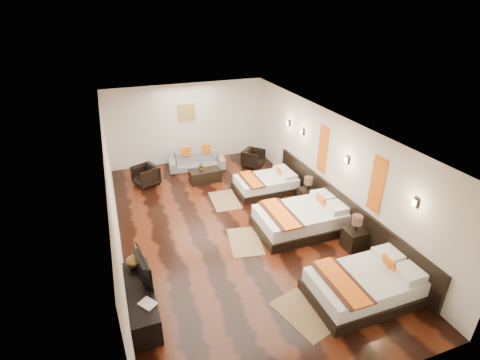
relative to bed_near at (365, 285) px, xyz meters
name	(u,v)px	position (x,y,z in m)	size (l,w,h in m)	color
floor	(231,228)	(-1.70, 3.20, -0.29)	(5.50, 9.50, 0.01)	black
ceiling	(230,124)	(-1.70, 3.20, 2.51)	(5.50, 9.50, 0.01)	white
back_wall	(187,124)	(-1.70, 7.95, 1.11)	(5.50, 0.01, 2.80)	silver
left_wall	(112,199)	(-4.45, 3.20, 1.11)	(0.01, 9.50, 2.80)	silver
right_wall	(329,164)	(1.05, 3.20, 1.11)	(0.01, 9.50, 2.80)	silver
headboard_panel	(340,210)	(1.01, 2.40, 0.16)	(0.08, 6.60, 0.90)	black
bed_near	(365,285)	(0.00, 0.00, 0.00)	(2.19, 1.37, 0.83)	black
bed_mid	(302,219)	(0.00, 2.55, 0.02)	(2.33, 1.46, 0.89)	black
bed_far	(267,183)	(0.00, 4.78, -0.04)	(1.87, 1.17, 0.71)	black
nightstand_a	(354,237)	(0.75, 1.40, 0.03)	(0.46, 0.46, 0.90)	black
nightstand_b	(307,195)	(0.75, 3.62, 0.02)	(0.44, 0.44, 0.86)	black
jute_mat_near	(304,314)	(-1.35, -0.01, -0.28)	(0.75, 1.20, 0.01)	olive
jute_mat_mid	(245,241)	(-1.58, 2.52, -0.28)	(0.75, 1.20, 0.01)	olive
jute_mat_far	(225,200)	(-1.41, 4.64, -0.28)	(0.75, 1.20, 0.01)	olive
tv_console	(142,301)	(-4.20, 1.12, -0.01)	(0.50, 1.80, 0.55)	black
tv	(139,268)	(-4.15, 1.39, 0.53)	(0.92, 0.12, 0.53)	black
book	(143,308)	(-4.20, 0.63, 0.28)	(0.23, 0.30, 0.03)	black
figurine	(135,259)	(-4.20, 1.82, 0.44)	(0.33, 0.33, 0.35)	brown
sofa	(197,161)	(-1.61, 7.12, -0.01)	(1.91, 0.75, 0.56)	slate
armchair_left	(146,176)	(-3.43, 6.47, 0.04)	(0.69, 0.71, 0.64)	black
armchair_right	(253,158)	(0.30, 6.61, 0.03)	(0.67, 0.69, 0.62)	black
coffee_table	(205,176)	(-1.61, 6.07, -0.09)	(1.00, 0.50, 0.40)	black
table_plant	(202,166)	(-1.70, 6.12, 0.25)	(0.24, 0.21, 0.27)	#2B5C1E
orange_panel_a	(377,185)	(1.03, 1.30, 1.41)	(0.04, 0.40, 1.30)	#D86014
orange_panel_b	(323,150)	(1.03, 3.50, 1.41)	(0.04, 0.40, 1.30)	#D86014
sconce_near	(415,203)	(1.01, 0.20, 1.56)	(0.07, 0.12, 0.18)	black
sconce_mid	(347,160)	(1.01, 2.40, 1.56)	(0.07, 0.12, 0.18)	black
sconce_far	(303,132)	(1.01, 4.60, 1.56)	(0.07, 0.12, 0.18)	black
sconce_lounge	(288,123)	(1.01, 5.50, 1.56)	(0.07, 0.12, 0.18)	black
gold_artwork	(186,113)	(-1.70, 7.93, 1.51)	(0.60, 0.04, 0.60)	#AD873F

